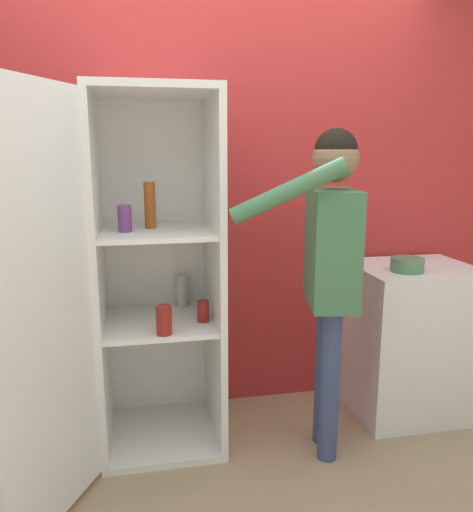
# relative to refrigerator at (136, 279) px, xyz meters

# --- Properties ---
(ground_plane) EXTENTS (12.00, 12.00, 0.00)m
(ground_plane) POSITION_rel_refrigerator_xyz_m (0.46, -0.53, -0.92)
(ground_plane) COLOR tan
(wall_back) EXTENTS (7.00, 0.06, 2.55)m
(wall_back) POSITION_rel_refrigerator_xyz_m (0.46, 0.45, 0.35)
(wall_back) COLOR #B72D2D
(wall_back) RESTS_ON ground_plane
(refrigerator) EXTENTS (0.94, 1.19, 1.85)m
(refrigerator) POSITION_rel_refrigerator_xyz_m (0.00, 0.00, 0.00)
(refrigerator) COLOR white
(refrigerator) RESTS_ON ground_plane
(person) EXTENTS (0.69, 0.51, 1.65)m
(person) POSITION_rel_refrigerator_xyz_m (0.93, -0.21, 0.15)
(person) COLOR #384770
(person) RESTS_ON ground_plane
(counter) EXTENTS (0.69, 0.59, 0.89)m
(counter) POSITION_rel_refrigerator_xyz_m (1.59, 0.10, -0.48)
(counter) COLOR white
(counter) RESTS_ON ground_plane
(bowl) EXTENTS (0.18, 0.18, 0.08)m
(bowl) POSITION_rel_refrigerator_xyz_m (1.47, -0.00, 0.01)
(bowl) COLOR #517F5B
(bowl) RESTS_ON counter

